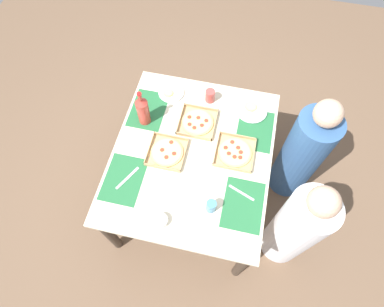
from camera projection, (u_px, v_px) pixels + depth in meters
name	position (u px, v px, depth m)	size (l,w,h in m)	color
ground_plane	(192.00, 191.00, 2.94)	(6.00, 6.00, 0.00)	brown
dining_table	(192.00, 160.00, 2.37)	(1.32, 1.12, 0.74)	#3F3328
placemat_near_left	(148.00, 110.00, 2.46)	(0.36, 0.26, 0.00)	#236638
placemat_near_right	(124.00, 179.00, 2.19)	(0.36, 0.26, 0.00)	#236638
placemat_far_left	(255.00, 130.00, 2.37)	(0.36, 0.26, 0.00)	#236638
placemat_far_right	(243.00, 205.00, 2.10)	(0.36, 0.26, 0.00)	#236638
pizza_box_corner_left	(235.00, 152.00, 2.27)	(0.27, 0.27, 0.04)	tan
pizza_box_corner_right	(197.00, 122.00, 2.39)	(0.27, 0.27, 0.04)	tan
pizza_box_edge_far	(167.00, 152.00, 2.27)	(0.26, 0.26, 0.04)	tan
plate_far_left	(171.00, 93.00, 2.53)	(0.20, 0.20, 0.03)	white
plate_near_left	(252.00, 110.00, 2.45)	(0.24, 0.24, 0.03)	white
soda_bottle	(143.00, 110.00, 2.30)	(0.09, 0.09, 0.32)	#B2382D
cup_red	(211.00, 206.00, 2.05)	(0.07, 0.07, 0.10)	teal
cup_dark	(210.00, 96.00, 2.46)	(0.07, 0.07, 0.11)	#BF4742
condiment_bowl	(160.00, 221.00, 2.03)	(0.10, 0.10, 0.05)	white
knife_by_far_right	(127.00, 178.00, 2.19)	(0.21, 0.02, 0.01)	#B7B7BC
fork_by_far_left	(241.00, 193.00, 2.14)	(0.19, 0.02, 0.01)	#B7B7BC
knife_by_near_right	(168.00, 190.00, 2.15)	(0.21, 0.02, 0.01)	#B7B7BC
diner_left_seat	(302.00, 154.00, 2.52)	(0.32, 0.32, 1.18)	#33598C
diner_right_seat	(296.00, 227.00, 2.26)	(0.32, 0.32, 1.15)	white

